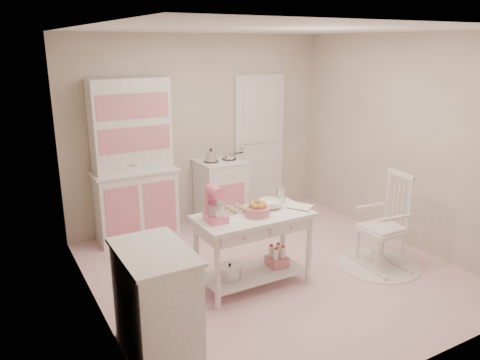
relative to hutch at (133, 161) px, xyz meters
name	(u,v)px	position (x,y,z in m)	size (l,w,h in m)	color
room_shell	(277,126)	(1.04, -1.66, 0.61)	(3.84, 3.84, 2.62)	pink
door	(259,144)	(1.99, 0.21, -0.02)	(0.82, 0.05, 2.04)	white
hutch	(133,161)	(0.00, 0.00, 0.00)	(1.06, 0.50, 2.08)	white
stove	(221,192)	(1.20, -0.05, -0.58)	(0.62, 0.57, 0.92)	white
base_cabinet	(156,302)	(-0.59, -2.38, -0.58)	(0.54, 0.84, 0.92)	white
lace_rug	(379,265)	(2.18, -2.14, -1.03)	(0.92, 0.92, 0.01)	white
rocking_chair	(383,221)	(2.18, -2.14, -0.49)	(0.48, 0.72, 1.10)	white
work_table	(253,250)	(0.67, -1.82, -0.64)	(1.20, 0.60, 0.80)	white
stand_mixer	(216,205)	(0.25, -1.80, -0.07)	(0.20, 0.28, 0.34)	pink
cookie_tray	(232,211)	(0.52, -1.64, -0.23)	(0.34, 0.24, 0.02)	silver
bread_basket	(258,211)	(0.69, -1.87, -0.19)	(0.25, 0.25, 0.09)	#D27985
mixing_bowl	(271,204)	(0.93, -1.74, -0.20)	(0.26, 0.26, 0.08)	white
metal_pitcher	(281,195)	(1.11, -1.66, -0.16)	(0.10, 0.10, 0.17)	silver
recipe_book	(297,209)	(1.12, -1.94, -0.23)	(0.18, 0.25, 0.02)	white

